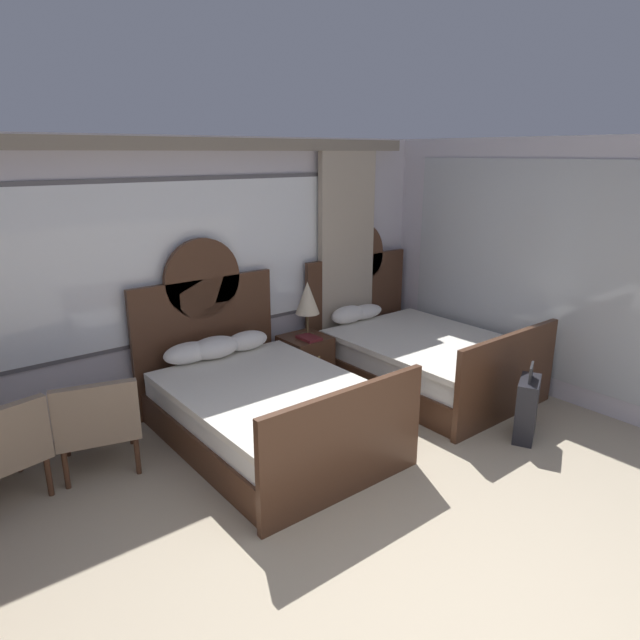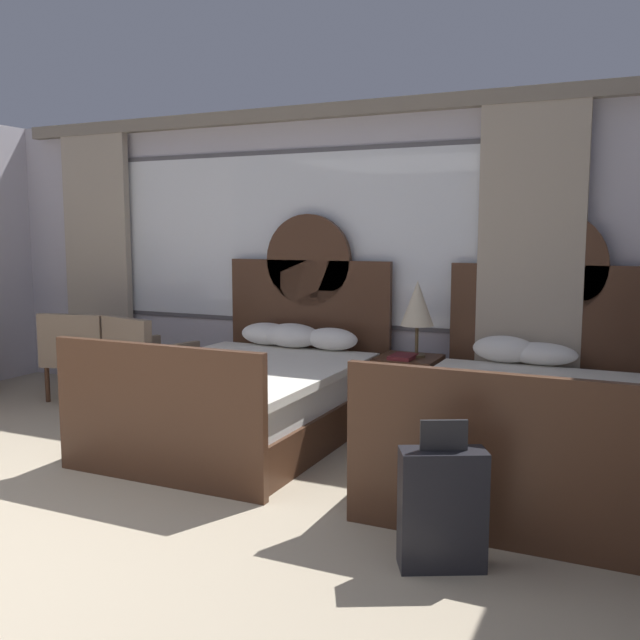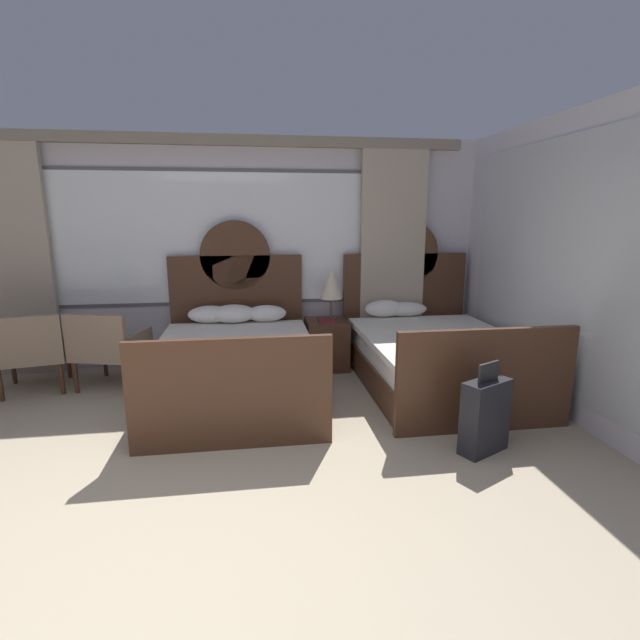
% 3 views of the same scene
% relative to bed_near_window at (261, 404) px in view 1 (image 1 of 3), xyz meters
% --- Properties ---
extents(ground_plane, '(24.00, 24.00, 0.00)m').
position_rel_bed_near_window_xyz_m(ground_plane, '(-0.26, -2.61, -0.35)').
color(ground_plane, tan).
extents(wall_back_window, '(6.44, 0.22, 2.70)m').
position_rel_bed_near_window_xyz_m(wall_back_window, '(-0.26, 1.13, 1.06)').
color(wall_back_window, silver).
rests_on(wall_back_window, ground_plane).
extents(wall_right_mirror, '(0.08, 4.35, 2.70)m').
position_rel_bed_near_window_xyz_m(wall_right_mirror, '(2.99, -1.01, 1.00)').
color(wall_right_mirror, silver).
rests_on(wall_right_mirror, ground_plane).
extents(bed_near_window, '(1.56, 2.25, 1.74)m').
position_rel_bed_near_window_xyz_m(bed_near_window, '(0.00, 0.00, 0.00)').
color(bed_near_window, '#472B1C').
rests_on(bed_near_window, ground_plane).
extents(bed_near_mirror, '(1.56, 2.25, 1.74)m').
position_rel_bed_near_window_xyz_m(bed_near_mirror, '(2.08, -0.01, -0.01)').
color(bed_near_mirror, '#472B1C').
rests_on(bed_near_mirror, ground_plane).
extents(nightstand_between_beds, '(0.48, 0.51, 0.59)m').
position_rel_bed_near_window_xyz_m(nightstand_between_beds, '(1.04, 0.72, -0.06)').
color(nightstand_between_beds, '#472B1C').
rests_on(nightstand_between_beds, ground_plane).
extents(table_lamp_on_nightstand, '(0.27, 0.27, 0.61)m').
position_rel_bed_near_window_xyz_m(table_lamp_on_nightstand, '(1.10, 0.74, 0.66)').
color(table_lamp_on_nightstand, brown).
rests_on(table_lamp_on_nightstand, nightstand_between_beds).
extents(book_on_nightstand, '(0.18, 0.26, 0.03)m').
position_rel_bed_near_window_xyz_m(book_on_nightstand, '(1.03, 0.62, 0.25)').
color(book_on_nightstand, maroon).
rests_on(book_on_nightstand, nightstand_between_beds).
extents(armchair_by_window_left, '(0.78, 0.78, 0.84)m').
position_rel_bed_near_window_xyz_m(armchair_by_window_left, '(-1.33, 0.39, 0.11)').
color(armchair_by_window_left, '#84705B').
rests_on(armchair_by_window_left, ground_plane).
extents(suitcase_on_floor, '(0.44, 0.34, 0.72)m').
position_rel_bed_near_window_xyz_m(suitcase_on_floor, '(1.92, -1.50, -0.06)').
color(suitcase_on_floor, black).
rests_on(suitcase_on_floor, ground_plane).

